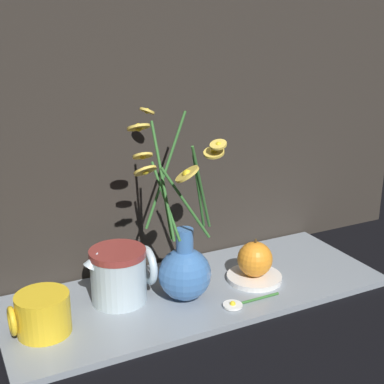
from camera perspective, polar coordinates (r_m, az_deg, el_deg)
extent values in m
plane|color=black|center=(1.06, 0.54, -10.85)|extent=(6.00, 6.00, 0.00)
cube|color=gray|center=(1.05, 0.54, -10.57)|extent=(0.74, 0.28, 0.01)
sphere|color=#3F72B7|center=(1.00, -0.78, -8.74)|extent=(0.10, 0.10, 0.10)
cylinder|color=#3F72B7|center=(0.97, -0.79, -5.41)|extent=(0.03, 0.03, 0.05)
cylinder|color=#336B2D|center=(0.92, -2.96, -0.19)|extent=(0.01, 0.08, 0.14)
cylinder|color=#EAC64C|center=(0.89, -5.28, 3.86)|extent=(0.04, 0.03, 0.02)
sphere|color=yellow|center=(0.89, -5.28, 3.86)|extent=(0.01, 0.01, 0.01)
cylinder|color=#336B2D|center=(0.92, -2.82, -0.99)|extent=(0.02, 0.08, 0.13)
cylinder|color=#EAC64C|center=(0.88, -5.02, 2.27)|extent=(0.04, 0.04, 0.02)
sphere|color=yellow|center=(0.88, -5.02, 2.27)|extent=(0.01, 0.01, 0.01)
cylinder|color=#336B2D|center=(0.91, -3.14, 1.19)|extent=(0.01, 0.09, 0.19)
cylinder|color=#EAC64C|center=(0.87, -5.72, 6.88)|extent=(0.04, 0.04, 0.02)
sphere|color=yellow|center=(0.87, -5.72, 6.88)|extent=(0.01, 0.01, 0.01)
cylinder|color=#336B2D|center=(0.90, -0.67, -1.21)|extent=(0.08, 0.04, 0.13)
cylinder|color=#EAC64C|center=(0.84, -0.52, 1.92)|extent=(0.05, 0.05, 0.03)
sphere|color=yellow|center=(0.84, -0.52, 1.92)|extent=(0.01, 0.01, 0.01)
cylinder|color=#336B2D|center=(0.92, 1.00, 0.37)|extent=(0.06, 0.05, 0.16)
cylinder|color=#EAC64C|center=(0.88, 2.96, 5.08)|extent=(0.04, 0.04, 0.01)
sphere|color=yellow|center=(0.88, 2.96, 5.08)|extent=(0.01, 0.01, 0.01)
cylinder|color=#336B2D|center=(0.96, -2.82, 2.38)|extent=(0.10, 0.04, 0.20)
cylinder|color=#EAC64C|center=(0.98, -4.82, 8.62)|extent=(0.03, 0.03, 0.02)
sphere|color=yellow|center=(0.98, -4.82, 8.62)|extent=(0.01, 0.01, 0.01)
cylinder|color=#336B2D|center=(0.92, 0.75, 0.00)|extent=(0.05, 0.04, 0.15)
cylinder|color=#EAC64C|center=(0.90, 2.40, 4.24)|extent=(0.05, 0.05, 0.02)
sphere|color=yellow|center=(0.90, 2.40, 4.24)|extent=(0.01, 0.01, 0.01)
cylinder|color=yellow|center=(0.94, -15.58, -12.39)|extent=(0.09, 0.09, 0.07)
torus|color=yellow|center=(0.93, -18.65, -12.90)|extent=(0.01, 0.05, 0.05)
cylinder|color=silver|center=(1.00, -7.85, -8.80)|extent=(0.10, 0.10, 0.10)
cylinder|color=maroon|center=(0.98, -7.97, -6.46)|extent=(0.10, 0.10, 0.01)
torus|color=silver|center=(1.01, -4.75, -7.77)|extent=(0.01, 0.07, 0.07)
cone|color=silver|center=(0.97, -10.39, -7.11)|extent=(0.04, 0.03, 0.04)
cylinder|color=white|center=(1.09, 6.65, -9.03)|extent=(0.11, 0.11, 0.01)
sphere|color=orange|center=(1.07, 6.73, -7.12)|extent=(0.07, 0.07, 0.07)
cylinder|color=#4C3819|center=(1.05, 6.80, -5.20)|extent=(0.00, 0.00, 0.01)
cylinder|color=#336B2D|center=(1.02, 6.82, -11.30)|extent=(0.10, 0.01, 0.01)
cylinder|color=white|center=(0.99, 4.35, -11.96)|extent=(0.04, 0.04, 0.00)
sphere|color=yellow|center=(0.99, 4.36, -11.80)|extent=(0.01, 0.01, 0.01)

